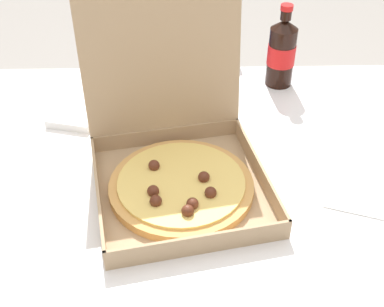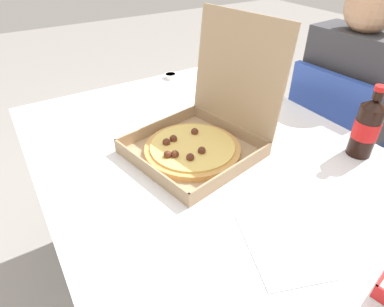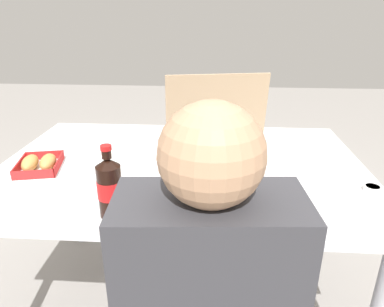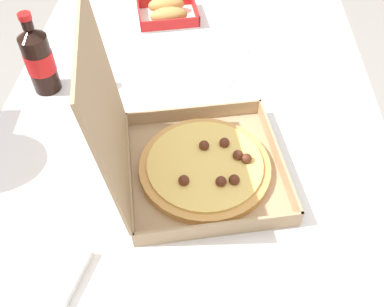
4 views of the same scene
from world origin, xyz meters
name	(u,v)px [view 2 (image 2 of 4)]	position (x,y,z in m)	size (l,w,h in m)	color
ground_plane	(213,299)	(0.00, 0.00, 0.00)	(10.00, 10.00, 0.00)	gray
dining_table	(221,181)	(0.00, 0.00, 0.65)	(1.45, 0.98, 0.71)	white
chair	(332,141)	(-0.12, 0.73, 0.48)	(0.43, 0.43, 0.83)	#2D4CAD
diner_person	(352,97)	(-0.13, 0.79, 0.69)	(0.37, 0.42, 1.15)	#333847
pizza_box_open	(200,135)	(-0.10, -0.01, 0.76)	(0.41, 0.44, 0.38)	tan
cola_bottle	(367,127)	(0.17, 0.39, 0.81)	(0.07, 0.07, 0.22)	black
paper_menu	(282,245)	(0.31, -0.06, 0.71)	(0.21, 0.15, 0.00)	white
napkin_pile	(217,99)	(-0.36, 0.23, 0.72)	(0.11, 0.11, 0.02)	white
dipping_sauce_cup	(171,76)	(-0.67, 0.19, 0.72)	(0.06, 0.06, 0.02)	white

